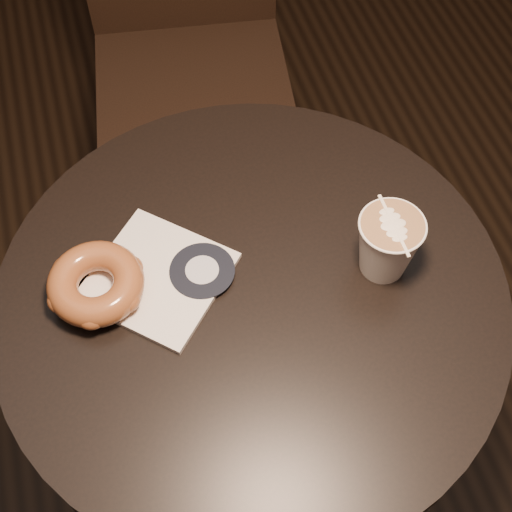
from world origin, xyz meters
name	(u,v)px	position (x,y,z in m)	size (l,w,h in m)	color
cafe_table	(252,353)	(0.00, 0.00, 0.55)	(0.70, 0.70, 0.75)	black
chair	(185,12)	(0.08, 0.79, 0.59)	(0.48, 0.48, 1.06)	black
pastry_bag	(158,277)	(-0.12, 0.05, 0.75)	(0.17, 0.17, 0.01)	silver
doughnut	(96,284)	(-0.20, 0.05, 0.78)	(0.13, 0.13, 0.04)	brown
latte_cup	(387,246)	(0.18, -0.01, 0.80)	(0.09, 0.09, 0.10)	silver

